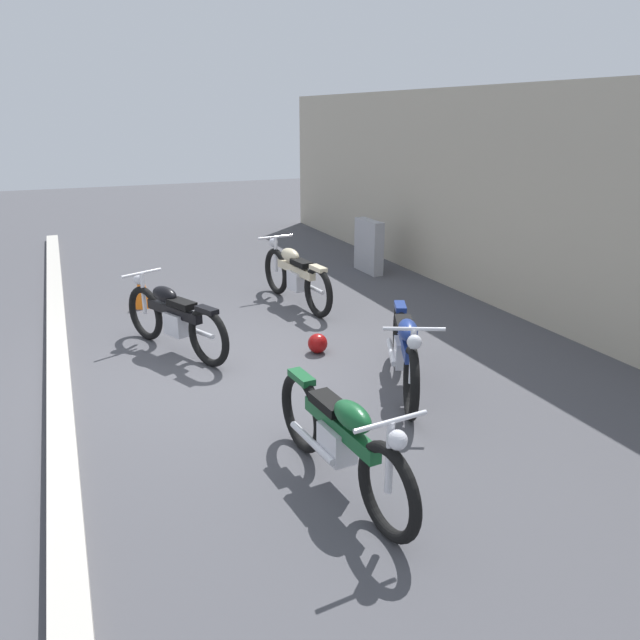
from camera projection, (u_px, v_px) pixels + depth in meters
The scene contains 10 objects.
ground_plane at pixel (228, 368), 7.16m from camera, with size 40.00×40.00×0.00m, color #47474C.
building_wall at pixel (548, 207), 8.33m from camera, with size 18.00×0.30×3.24m, color #B2A893.
curb_strip at pixel (60, 390), 6.46m from camera, with size 18.00×0.24×0.12m, color #B7B2A8.
stone_marker at pixel (369, 246), 11.34m from camera, with size 0.79×0.20×0.98m, color #9E9EA3.
helmet at pixel (318, 343), 7.58m from camera, with size 0.25×0.25×0.25m, color maroon.
traffic_cone at pixel (142, 289), 9.34m from camera, with size 0.32×0.32×0.55m, color orange.
motorcycle_cream at pixel (295, 275), 9.40m from camera, with size 2.16×0.61×0.97m.
motorcycle_blue at pixel (405, 349), 6.49m from camera, with size 1.94×1.05×0.94m.
motorcycle_green at pixel (341, 439), 4.73m from camera, with size 2.06×0.57×0.92m.
motorcycle_black at pixel (174, 318), 7.53m from camera, with size 1.91×1.01×0.92m.
Camera 1 is at (6.49, -1.59, 2.85)m, focal length 34.19 mm.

